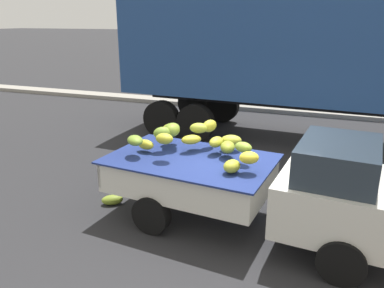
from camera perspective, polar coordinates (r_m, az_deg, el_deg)
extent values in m
plane|color=#28282B|center=(6.85, 6.82, -11.13)|extent=(220.00, 220.00, 0.00)
cube|color=gray|center=(14.76, 14.93, 4.82)|extent=(80.00, 0.80, 0.16)
cube|color=silver|center=(6.05, 22.18, -8.22)|extent=(2.08, 1.84, 0.78)
cube|color=#28333D|center=(5.81, 21.05, -2.18)|extent=(1.19, 1.56, 0.52)
cube|color=silver|center=(6.70, -0.22, -6.15)|extent=(2.80, 1.91, 0.08)
cube|color=silver|center=(7.28, 2.58, -1.91)|extent=(2.65, 0.29, 0.44)
cube|color=silver|center=(5.94, -3.69, -6.77)|extent=(2.65, 0.29, 0.44)
cube|color=silver|center=(6.18, 10.77, -6.03)|extent=(0.20, 1.67, 0.44)
cube|color=silver|center=(7.23, -9.58, -2.33)|extent=(0.20, 1.67, 0.44)
cube|color=#B21914|center=(7.32, 2.67, -2.13)|extent=(2.54, 0.25, 0.07)
cube|color=navy|center=(6.51, -0.23, -2.22)|extent=(2.93, 2.04, 0.03)
ellipsoid|color=gold|center=(6.84, 5.89, 0.58)|extent=(0.42, 0.33, 0.18)
ellipsoid|color=#98A029|center=(7.15, -3.16, 2.39)|extent=(0.39, 0.41, 0.18)
ellipsoid|color=#A2AC30|center=(6.86, 1.03, 2.40)|extent=(0.38, 0.32, 0.18)
ellipsoid|color=olive|center=(6.57, -8.51, 0.53)|extent=(0.44, 0.44, 0.17)
ellipsoid|color=gold|center=(6.81, -6.93, -0.07)|extent=(0.38, 0.28, 0.17)
ellipsoid|color=gold|center=(6.64, 3.64, 0.31)|extent=(0.27, 0.37, 0.18)
ellipsoid|color=olive|center=(6.50, 5.34, -0.46)|extent=(0.33, 0.42, 0.19)
ellipsoid|color=gold|center=(6.30, -4.16, 0.80)|extent=(0.31, 0.25, 0.18)
ellipsoid|color=olive|center=(6.75, -4.41, 1.63)|extent=(0.40, 0.39, 0.22)
ellipsoid|color=#AAAB2B|center=(5.87, 6.02, -3.32)|extent=(0.30, 0.37, 0.19)
ellipsoid|color=olive|center=(6.84, -2.92, 2.08)|extent=(0.27, 0.34, 0.24)
ellipsoid|color=olive|center=(6.21, 7.68, -0.48)|extent=(0.36, 0.32, 0.17)
ellipsoid|color=gold|center=(6.95, 2.65, 2.71)|extent=(0.29, 0.38, 0.22)
ellipsoid|color=gold|center=(5.86, 8.52, -2.03)|extent=(0.38, 0.36, 0.19)
ellipsoid|color=gold|center=(6.74, -0.10, 0.67)|extent=(0.42, 0.41, 0.16)
ellipsoid|color=olive|center=(6.98, -2.99, 2.38)|extent=(0.34, 0.37, 0.19)
cylinder|color=black|center=(6.98, 22.66, -9.00)|extent=(0.66, 0.26, 0.64)
cylinder|color=black|center=(5.57, 21.40, -16.11)|extent=(0.66, 0.26, 0.64)
cylinder|color=black|center=(7.59, 0.32, -5.25)|extent=(0.66, 0.26, 0.64)
cylinder|color=black|center=(6.32, -6.10, -10.47)|extent=(0.66, 0.26, 0.64)
cube|color=navy|center=(10.87, 21.51, 13.07)|extent=(12.10, 3.03, 2.70)
cube|color=black|center=(11.08, 20.62, 5.36)|extent=(11.05, 0.89, 0.30)
cylinder|color=black|center=(13.00, 4.63, 5.70)|extent=(1.09, 0.35, 1.08)
cylinder|color=black|center=(10.81, 0.54, 3.18)|extent=(1.09, 0.35, 1.08)
cylinder|color=black|center=(13.37, 0.22, 6.11)|extent=(1.09, 0.35, 1.08)
cylinder|color=black|center=(11.26, -4.55, 3.73)|extent=(1.09, 0.35, 1.08)
ellipsoid|color=olive|center=(7.43, -11.82, -8.16)|extent=(0.46, 0.41, 0.18)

